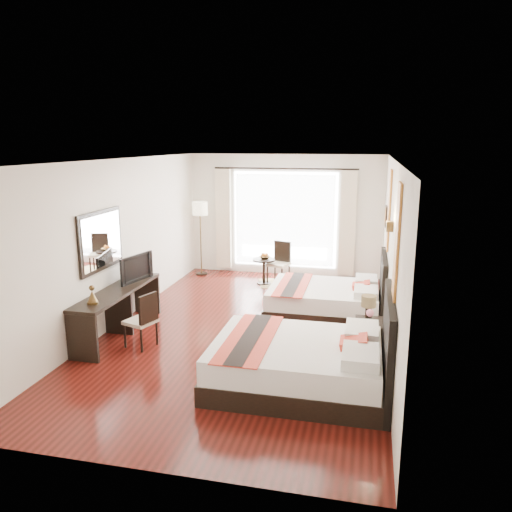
% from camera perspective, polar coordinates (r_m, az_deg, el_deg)
% --- Properties ---
extents(floor, '(4.50, 7.50, 0.01)m').
position_cam_1_polar(floor, '(8.42, -1.08, -8.51)').
color(floor, '#350E09').
rests_on(floor, ground).
extents(ceiling, '(4.50, 7.50, 0.02)m').
position_cam_1_polar(ceiling, '(7.84, -1.17, 10.86)').
color(ceiling, white).
rests_on(ceiling, wall_headboard).
extents(wall_headboard, '(0.01, 7.50, 2.80)m').
position_cam_1_polar(wall_headboard, '(7.80, 15.10, 0.08)').
color(wall_headboard, silver).
rests_on(wall_headboard, floor).
extents(wall_desk, '(0.01, 7.50, 2.80)m').
position_cam_1_polar(wall_desk, '(8.82, -15.44, 1.52)').
color(wall_desk, silver).
rests_on(wall_desk, floor).
extents(wall_window, '(4.50, 0.01, 2.80)m').
position_cam_1_polar(wall_window, '(11.63, 3.32, 4.65)').
color(wall_window, silver).
rests_on(wall_window, floor).
extents(wall_entry, '(4.50, 0.01, 2.80)m').
position_cam_1_polar(wall_entry, '(4.62, -12.48, -8.70)').
color(wall_entry, silver).
rests_on(wall_entry, floor).
extents(window_glass, '(2.40, 0.02, 2.20)m').
position_cam_1_polar(window_glass, '(11.63, 3.30, 4.15)').
color(window_glass, white).
rests_on(window_glass, wall_window).
extents(sheer_curtain, '(2.30, 0.02, 2.10)m').
position_cam_1_polar(sheer_curtain, '(11.57, 3.25, 4.11)').
color(sheer_curtain, white).
rests_on(sheer_curtain, wall_window).
extents(drape_left, '(0.35, 0.14, 2.35)m').
position_cam_1_polar(drape_left, '(11.86, -3.72, 4.22)').
color(drape_left, beige).
rests_on(drape_left, floor).
extents(drape_right, '(0.35, 0.14, 2.35)m').
position_cam_1_polar(drape_right, '(11.39, 10.44, 3.67)').
color(drape_right, beige).
rests_on(drape_right, floor).
extents(art_panel_near, '(0.03, 0.50, 1.35)m').
position_cam_1_polar(art_panel_near, '(6.01, 15.82, 1.65)').
color(art_panel_near, maroon).
rests_on(art_panel_near, wall_headboard).
extents(art_panel_far, '(0.03, 0.50, 1.35)m').
position_cam_1_polar(art_panel_far, '(8.74, 14.98, 5.11)').
color(art_panel_far, maroon).
rests_on(art_panel_far, wall_headboard).
extents(wall_sconce, '(0.10, 0.14, 0.14)m').
position_cam_1_polar(wall_sconce, '(7.23, 15.04, 3.30)').
color(wall_sconce, '#463319').
rests_on(wall_sconce, wall_headboard).
extents(mirror_frame, '(0.04, 1.25, 0.95)m').
position_cam_1_polar(mirror_frame, '(8.26, -17.33, 1.70)').
color(mirror_frame, black).
rests_on(mirror_frame, wall_desk).
extents(mirror_glass, '(0.01, 1.12, 0.82)m').
position_cam_1_polar(mirror_glass, '(8.24, -17.18, 1.70)').
color(mirror_glass, white).
rests_on(mirror_glass, mirror_frame).
extents(bed_near, '(2.25, 1.75, 1.27)m').
position_cam_1_polar(bed_near, '(6.55, 5.55, -11.95)').
color(bed_near, black).
rests_on(bed_near, floor).
extents(bed_far, '(2.05, 1.60, 1.15)m').
position_cam_1_polar(bed_far, '(9.12, 8.37, -4.91)').
color(bed_far, black).
rests_on(bed_far, floor).
extents(nightstand, '(0.42, 0.52, 0.50)m').
position_cam_1_polar(nightstand, '(7.67, 12.74, -9.02)').
color(nightstand, black).
rests_on(nightstand, floor).
extents(table_lamp, '(0.22, 0.22, 0.35)m').
position_cam_1_polar(table_lamp, '(7.61, 12.76, -5.25)').
color(table_lamp, black).
rests_on(table_lamp, nightstand).
extents(vase, '(0.15, 0.15, 0.14)m').
position_cam_1_polar(vase, '(7.39, 12.85, -7.24)').
color(vase, black).
rests_on(vase, nightstand).
extents(console_desk, '(0.50, 2.20, 0.76)m').
position_cam_1_polar(console_desk, '(8.44, -15.43, -6.18)').
color(console_desk, black).
rests_on(console_desk, floor).
extents(television, '(0.29, 0.80, 0.46)m').
position_cam_1_polar(television, '(8.73, -13.87, -1.29)').
color(television, black).
rests_on(television, console_desk).
extents(bronze_figurine, '(0.19, 0.19, 0.25)m').
position_cam_1_polar(bronze_figurine, '(7.69, -18.20, -4.33)').
color(bronze_figurine, '#463319').
rests_on(bronze_figurine, console_desk).
extents(desk_chair, '(0.51, 0.51, 0.86)m').
position_cam_1_polar(desk_chair, '(7.90, -12.93, -8.26)').
color(desk_chair, tan).
rests_on(desk_chair, floor).
extents(floor_lamp, '(0.35, 0.35, 1.73)m').
position_cam_1_polar(floor_lamp, '(11.61, -6.41, 4.89)').
color(floor_lamp, black).
rests_on(floor_lamp, floor).
extents(side_table, '(0.49, 0.49, 0.56)m').
position_cam_1_polar(side_table, '(10.99, 0.91, -1.78)').
color(side_table, black).
rests_on(side_table, floor).
extents(fruit_bowl, '(0.30, 0.30, 0.06)m').
position_cam_1_polar(fruit_bowl, '(10.93, 0.99, -0.17)').
color(fruit_bowl, '#472919').
rests_on(fruit_bowl, side_table).
extents(window_chair, '(0.53, 0.53, 0.91)m').
position_cam_1_polar(window_chair, '(11.10, 2.62, -1.66)').
color(window_chair, tan).
rests_on(window_chair, floor).
extents(jute_rug, '(1.31, 1.07, 0.01)m').
position_cam_1_polar(jute_rug, '(11.12, 3.33, -3.09)').
color(jute_rug, tan).
rests_on(jute_rug, floor).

